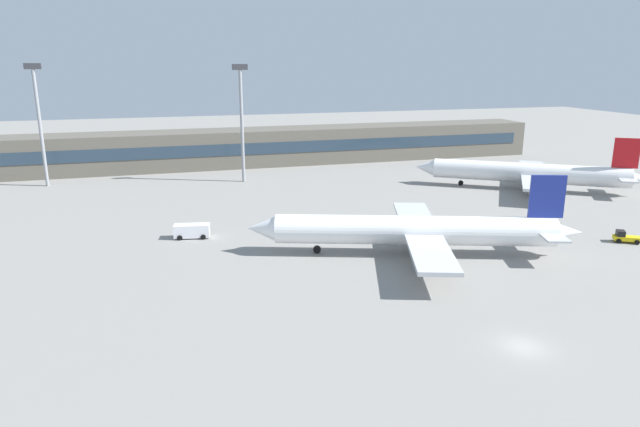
{
  "coord_description": "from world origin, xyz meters",
  "views": [
    {
      "loc": [
        -31.39,
        -39.79,
        25.51
      ],
      "look_at": [
        -7.8,
        40.0,
        3.0
      ],
      "focal_mm": 31.6,
      "sensor_mm": 36.0,
      "label": 1
    }
  ],
  "objects_px": {
    "airplane_near": "(412,230)",
    "baggage_tug_yellow": "(625,237)",
    "floodlight_tower_west": "(39,116)",
    "service_van_white": "(192,231)",
    "airplane_mid": "(527,173)",
    "floodlight_tower_east": "(242,115)"
  },
  "relations": [
    {
      "from": "airplane_mid",
      "to": "floodlight_tower_west",
      "type": "xyz_separation_m",
      "value": [
        -95.14,
        31.63,
        11.17
      ]
    },
    {
      "from": "airplane_near",
      "to": "baggage_tug_yellow",
      "type": "relative_size",
      "value": 11.37
    },
    {
      "from": "service_van_white",
      "to": "baggage_tug_yellow",
      "type": "bearing_deg",
      "value": -18.43
    },
    {
      "from": "floodlight_tower_west",
      "to": "baggage_tug_yellow",
      "type": "bearing_deg",
      "value": -37.12
    },
    {
      "from": "baggage_tug_yellow",
      "to": "floodlight_tower_east",
      "type": "distance_m",
      "value": 76.21
    },
    {
      "from": "airplane_near",
      "to": "airplane_mid",
      "type": "bearing_deg",
      "value": 37.02
    },
    {
      "from": "airplane_mid",
      "to": "baggage_tug_yellow",
      "type": "relative_size",
      "value": 10.3
    },
    {
      "from": "airplane_mid",
      "to": "floodlight_tower_east",
      "type": "distance_m",
      "value": 60.74
    },
    {
      "from": "airplane_near",
      "to": "service_van_white",
      "type": "relative_size",
      "value": 8.01
    },
    {
      "from": "baggage_tug_yellow",
      "to": "service_van_white",
      "type": "xyz_separation_m",
      "value": [
        -60.36,
        20.12,
        0.31
      ]
    },
    {
      "from": "baggage_tug_yellow",
      "to": "service_van_white",
      "type": "distance_m",
      "value": 63.63
    },
    {
      "from": "baggage_tug_yellow",
      "to": "floodlight_tower_west",
      "type": "distance_m",
      "value": 110.16
    },
    {
      "from": "service_van_white",
      "to": "floodlight_tower_west",
      "type": "xyz_separation_m",
      "value": [
        -26.78,
        45.84,
        13.5
      ]
    },
    {
      "from": "airplane_near",
      "to": "floodlight_tower_west",
      "type": "relative_size",
      "value": 1.74
    },
    {
      "from": "airplane_mid",
      "to": "baggage_tug_yellow",
      "type": "distance_m",
      "value": 35.34
    },
    {
      "from": "baggage_tug_yellow",
      "to": "floodlight_tower_east",
      "type": "height_order",
      "value": "floodlight_tower_east"
    },
    {
      "from": "airplane_near",
      "to": "floodlight_tower_west",
      "type": "xyz_separation_m",
      "value": [
        -54.94,
        61.95,
        11.21
      ]
    },
    {
      "from": "baggage_tug_yellow",
      "to": "floodlight_tower_east",
      "type": "relative_size",
      "value": 0.15
    },
    {
      "from": "airplane_mid",
      "to": "baggage_tug_yellow",
      "type": "height_order",
      "value": "airplane_mid"
    },
    {
      "from": "airplane_mid",
      "to": "floodlight_tower_east",
      "type": "height_order",
      "value": "floodlight_tower_east"
    },
    {
      "from": "airplane_mid",
      "to": "floodlight_tower_west",
      "type": "bearing_deg",
      "value": 161.61
    },
    {
      "from": "airplane_mid",
      "to": "floodlight_tower_west",
      "type": "relative_size",
      "value": 1.57
    }
  ]
}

